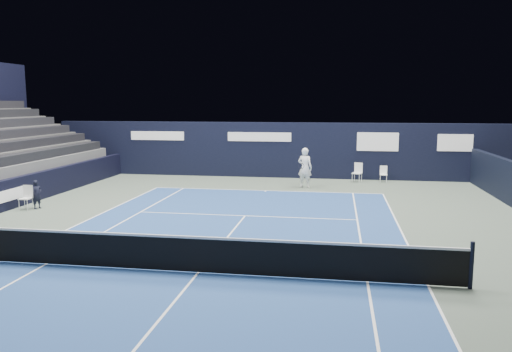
{
  "coord_description": "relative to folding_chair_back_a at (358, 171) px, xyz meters",
  "views": [
    {
      "loc": [
        3.33,
        -11.5,
        4.19
      ],
      "look_at": [
        0.17,
        7.9,
        1.3
      ],
      "focal_mm": 35.0,
      "sensor_mm": 36.0,
      "label": 1
    }
  ],
  "objects": [
    {
      "name": "court_markings",
      "position": [
        -4.45,
        -15.38,
        -0.57
      ],
      "size": [
        11.03,
        23.83,
        0.0
      ],
      "color": "white",
      "rests_on": "court_surface"
    },
    {
      "name": "side_barrier_left",
      "position": [
        -13.95,
        -9.41,
        0.02
      ],
      "size": [
        0.33,
        22.0,
        1.2
      ],
      "color": "black",
      "rests_on": "ground"
    },
    {
      "name": "court_surface",
      "position": [
        -4.45,
        -15.38,
        -0.58
      ],
      "size": [
        10.97,
        23.77,
        0.01
      ],
      "primitive_type": "cube",
      "color": "navy",
      "rests_on": "ground"
    },
    {
      "name": "line_judge",
      "position": [
        -12.88,
        -9.02,
        -0.01
      ],
      "size": [
        0.4,
        0.49,
        1.15
      ],
      "primitive_type": "imported",
      "rotation": [
        0.0,
        0.0,
        1.24
      ],
      "color": "black",
      "rests_on": "ground"
    },
    {
      "name": "tennis_player",
      "position": [
        -2.67,
        -2.25,
        0.41
      ],
      "size": [
        0.83,
        0.95,
        1.99
      ],
      "color": "white",
      "rests_on": "ground"
    },
    {
      "name": "folding_chair_back_b",
      "position": [
        1.37,
        0.22,
        -0.09
      ],
      "size": [
        0.4,
        0.39,
        0.87
      ],
      "rotation": [
        0.0,
        0.0,
        -0.05
      ],
      "color": "white",
      "rests_on": "ground"
    },
    {
      "name": "folding_chair_back_a",
      "position": [
        0.0,
        0.0,
        0.0
      ],
      "size": [
        0.58,
        0.57,
        1.03
      ],
      "rotation": [
        0.0,
        0.0,
        -0.38
      ],
      "color": "white",
      "rests_on": "ground"
    },
    {
      "name": "back_sponsor_wall",
      "position": [
        -4.44,
        1.12,
        0.97
      ],
      "size": [
        26.0,
        0.63,
        3.1
      ],
      "color": "black",
      "rests_on": "ground"
    },
    {
      "name": "ground",
      "position": [
        -4.45,
        -13.38,
        -0.58
      ],
      "size": [
        48.0,
        48.0,
        0.0
      ],
      "primitive_type": "plane",
      "color": "#49564C",
      "rests_on": "ground"
    },
    {
      "name": "tennis_net",
      "position": [
        -4.45,
        -15.38,
        -0.08
      ],
      "size": [
        12.9,
        0.1,
        1.1
      ],
      "color": "black",
      "rests_on": "ground"
    },
    {
      "name": "line_judge_chair",
      "position": [
        -13.22,
        -9.17,
        -0.04
      ],
      "size": [
        0.43,
        0.42,
        0.95
      ],
      "rotation": [
        0.0,
        0.0,
        -0.02
      ],
      "color": "white",
      "rests_on": "ground"
    }
  ]
}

